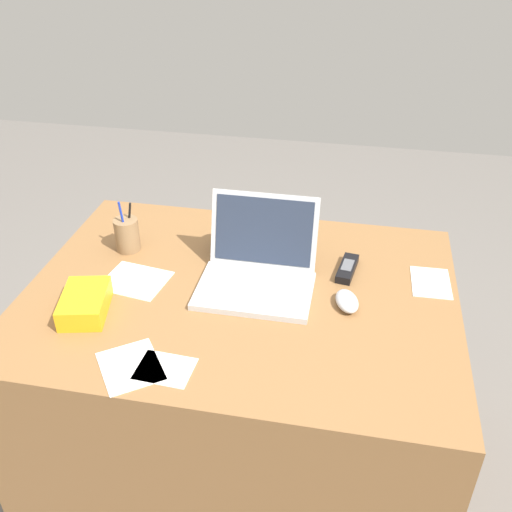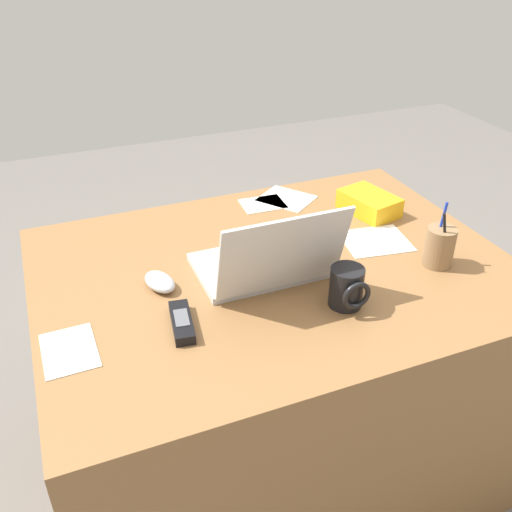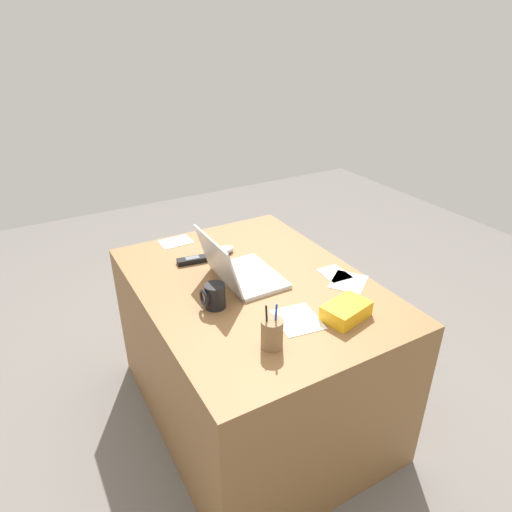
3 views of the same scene
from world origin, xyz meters
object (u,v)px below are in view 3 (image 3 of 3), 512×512
(computer_mouse, at_px, (225,250))
(coffee_mug_white, at_px, (214,296))
(snack_bag, at_px, (346,311))
(laptop, at_px, (240,271))
(cordless_phone, at_px, (193,260))
(pen_holder, at_px, (272,333))

(computer_mouse, distance_m, coffee_mug_white, 0.45)
(coffee_mug_white, height_order, snack_bag, coffee_mug_white)
(laptop, xyz_separation_m, snack_bag, (-0.43, -0.22, -0.02))
(laptop, distance_m, coffee_mug_white, 0.22)
(computer_mouse, xyz_separation_m, cordless_phone, (-0.01, 0.17, -0.00))
(coffee_mug_white, xyz_separation_m, pen_holder, (-0.31, -0.07, 0.00))
(laptop, relative_size, snack_bag, 1.87)
(coffee_mug_white, xyz_separation_m, cordless_phone, (0.38, -0.07, -0.04))
(cordless_phone, relative_size, pen_holder, 0.83)
(computer_mouse, bearing_deg, cordless_phone, 75.59)
(computer_mouse, bearing_deg, coffee_mug_white, 131.47)
(laptop, bearing_deg, computer_mouse, -12.45)
(cordless_phone, relative_size, snack_bag, 0.83)
(coffee_mug_white, height_order, cordless_phone, coffee_mug_white)
(cordless_phone, bearing_deg, coffee_mug_white, 170.10)
(computer_mouse, height_order, snack_bag, snack_bag)
(computer_mouse, bearing_deg, snack_bag, 175.68)
(laptop, height_order, pen_holder, laptop)
(coffee_mug_white, distance_m, snack_bag, 0.50)
(laptop, xyz_separation_m, cordless_phone, (0.25, 0.11, -0.04))
(pen_holder, bearing_deg, coffee_mug_white, 12.42)
(cordless_phone, distance_m, pen_holder, 0.69)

